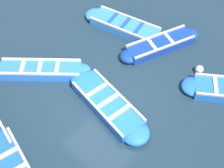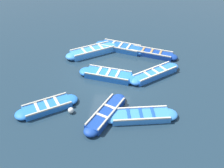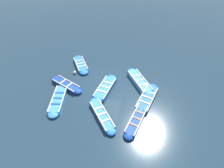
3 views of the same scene
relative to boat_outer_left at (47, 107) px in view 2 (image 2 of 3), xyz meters
The scene contains 10 objects.
ground_plane 4.44m from the boat_outer_left, 129.73° to the right, with size 120.00×120.00×0.00m, color #1C303F.
boat_outer_left is the anchor object (origin of this frame).
boat_stern_in 3.14m from the boat_outer_left, behind, with size 1.95×3.51×0.41m.
boat_bow_out 4.88m from the boat_outer_left, behind, with size 3.88×1.63×0.37m.
boat_tucked 6.25m from the boat_outer_left, 101.18° to the right, with size 3.72×3.00×0.47m.
boat_alongside 7.62m from the boat_outer_left, 113.93° to the right, with size 3.95×1.83×0.41m.
boat_drifting 4.31m from the boat_outer_left, 129.56° to the right, with size 3.84×1.50×0.42m.
boat_mid_row 8.36m from the boat_outer_left, 129.70° to the right, with size 3.73×1.55×0.38m.
boat_far_corner 6.80m from the boat_outer_left, 145.32° to the right, with size 3.27×2.97×0.42m.
buoy_orange_near 1.31m from the boat_outer_left, behind, with size 0.31×0.31×0.31m, color silver.
Camera 2 is at (-1.91, 13.25, 9.18)m, focal length 42.00 mm.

